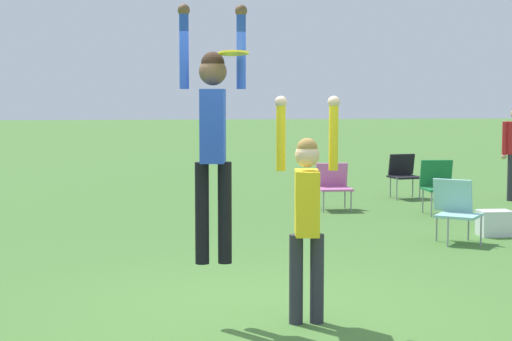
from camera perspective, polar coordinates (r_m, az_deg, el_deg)
ground_plane at (r=7.83m, az=0.35°, el=-9.49°), size 120.00×120.00×0.00m
person_jumping at (r=7.27m, az=-2.88°, el=2.94°), size 0.59×0.46×2.20m
person_defending at (r=7.32m, az=3.41°, el=-2.34°), size 0.56×0.43×1.96m
frisbee at (r=7.09m, az=-1.50°, el=7.83°), size 0.25×0.26×0.04m
camping_chair_1 at (r=14.44m, az=12.09°, el=-0.81°), size 0.54×0.58×0.89m
camping_chair_2 at (r=16.50m, az=9.81°, el=-0.12°), size 0.61×0.65×0.84m
camping_chair_3 at (r=11.72m, az=13.19°, el=-2.40°), size 0.74×0.81×0.84m
camping_chair_4 at (r=14.72m, az=5.17°, el=-0.87°), size 0.56×0.59×0.79m
cooler_box at (r=12.43m, az=15.62°, el=-3.39°), size 0.45×0.34×0.36m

